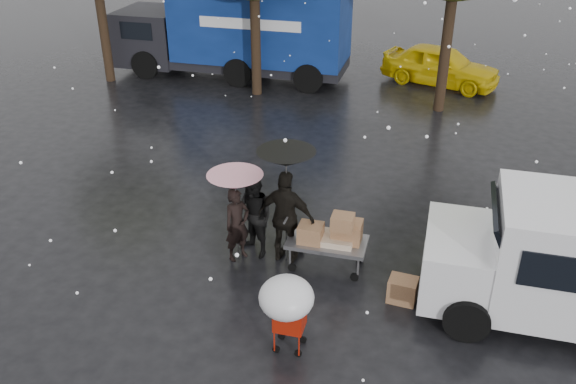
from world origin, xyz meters
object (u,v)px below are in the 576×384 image
(person_pink, at_px, (237,225))
(person_black, at_px, (286,217))
(yellow_taxi, at_px, (441,65))
(shopping_cart, at_px, (287,301))
(blue_truck, at_px, (238,27))
(vendor_cart, at_px, (332,235))

(person_pink, xyz_separation_m, person_black, (0.93, 0.18, 0.20))
(yellow_taxi, bearing_deg, shopping_cart, -168.48)
(person_pink, bearing_deg, yellow_taxi, 20.99)
(person_black, distance_m, yellow_taxi, 12.00)
(blue_truck, bearing_deg, shopping_cart, -68.10)
(person_black, bearing_deg, person_pink, 16.20)
(person_pink, bearing_deg, vendor_cart, -49.06)
(person_black, relative_size, yellow_taxi, 0.47)
(person_black, distance_m, vendor_cart, 0.92)
(person_pink, height_order, person_black, person_black)
(person_black, bearing_deg, vendor_cart, -176.75)
(vendor_cart, bearing_deg, person_black, 177.87)
(person_pink, distance_m, blue_truck, 11.75)
(vendor_cart, height_order, blue_truck, blue_truck)
(yellow_taxi, bearing_deg, blue_truck, 115.14)
(blue_truck, bearing_deg, person_pink, -71.19)
(shopping_cart, relative_size, blue_truck, 0.18)
(person_pink, height_order, blue_truck, blue_truck)
(person_pink, bearing_deg, person_black, -42.77)
(vendor_cart, bearing_deg, blue_truck, 117.09)
(person_black, height_order, blue_truck, blue_truck)
(vendor_cart, xyz_separation_m, shopping_cart, (-0.19, -2.51, 0.34))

